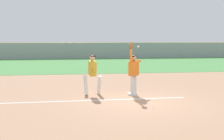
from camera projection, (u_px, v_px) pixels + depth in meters
The scene contains 13 objects.
ground_plane at pixel (140, 102), 10.64m from camera, with size 75.14×75.14×0.00m, color tan.
outfield_grass at pixel (99, 64), 27.04m from camera, with size 45.29×15.50×0.01m, color #4C8C47.
chalk_foul_line at pixel (34, 102), 10.66m from camera, with size 12.00×0.10×0.01m, color white.
first_base at pixel (132, 94), 12.10m from camera, with size 0.38×0.38×0.08m, color white.
fielder at pixel (133, 69), 11.91m from camera, with size 0.71×0.71×2.28m.
runner at pixel (92, 72), 11.99m from camera, with size 0.80×0.84×1.72m.
baseball at pixel (138, 46), 11.58m from camera, with size 0.07×0.07×0.07m, color white.
outfield_fence at pixel (93, 51), 34.56m from camera, with size 45.37×0.08×1.95m.
parked_car_red at pixel (25, 52), 36.51m from camera, with size 4.45×2.22×1.25m.
parked_car_blue at pixel (64, 52), 36.82m from camera, with size 4.57×2.46×1.25m.
parked_car_tan at pixel (99, 52), 38.17m from camera, with size 4.51×2.34×1.25m.
parked_car_white at pixel (138, 52), 38.22m from camera, with size 4.41×2.13×1.25m.
parked_car_silver at pixel (169, 51), 39.60m from camera, with size 4.43×2.17×1.25m.
Camera 1 is at (-2.51, -10.19, 2.40)m, focal length 44.92 mm.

